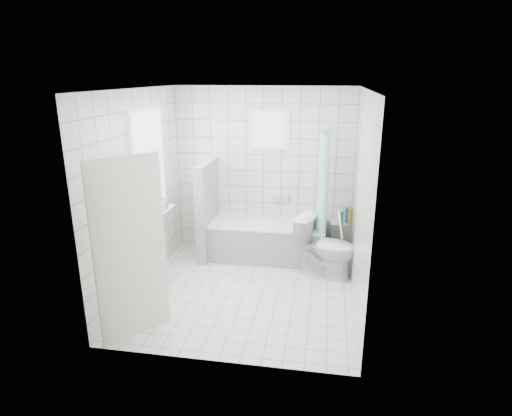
# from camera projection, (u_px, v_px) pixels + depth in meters

# --- Properties ---
(ground) EXTENTS (3.00, 3.00, 0.00)m
(ground) POSITION_uv_depth(u_px,v_px,m) (246.00, 290.00, 5.71)
(ground) COLOR white
(ground) RESTS_ON ground
(ceiling) EXTENTS (3.00, 3.00, 0.00)m
(ceiling) POSITION_uv_depth(u_px,v_px,m) (244.00, 89.00, 4.93)
(ceiling) COLOR white
(ceiling) RESTS_ON ground
(wall_back) EXTENTS (2.80, 0.02, 2.60)m
(wall_back) POSITION_uv_depth(u_px,v_px,m) (263.00, 171.00, 6.73)
(wall_back) COLOR white
(wall_back) RESTS_ON ground
(wall_front) EXTENTS (2.80, 0.02, 2.60)m
(wall_front) POSITION_uv_depth(u_px,v_px,m) (214.00, 241.00, 3.91)
(wall_front) COLOR white
(wall_front) RESTS_ON ground
(wall_left) EXTENTS (0.02, 3.00, 2.60)m
(wall_left) POSITION_uv_depth(u_px,v_px,m) (140.00, 192.00, 5.55)
(wall_left) COLOR white
(wall_left) RESTS_ON ground
(wall_right) EXTENTS (0.02, 3.00, 2.60)m
(wall_right) POSITION_uv_depth(u_px,v_px,m) (360.00, 202.00, 5.10)
(wall_right) COLOR white
(wall_right) RESTS_ON ground
(window_left) EXTENTS (0.01, 0.90, 1.40)m
(window_left) POSITION_uv_depth(u_px,v_px,m) (150.00, 165.00, 5.73)
(window_left) COLOR white
(window_left) RESTS_ON wall_left
(window_back) EXTENTS (0.50, 0.01, 0.50)m
(window_back) POSITION_uv_depth(u_px,v_px,m) (270.00, 130.00, 6.48)
(window_back) COLOR white
(window_back) RESTS_ON wall_back
(window_sill) EXTENTS (0.18, 1.02, 0.08)m
(window_sill) POSITION_uv_depth(u_px,v_px,m) (157.00, 217.00, 5.95)
(window_sill) COLOR white
(window_sill) RESTS_ON wall_left
(door) EXTENTS (0.52, 0.66, 2.00)m
(door) POSITION_uv_depth(u_px,v_px,m) (131.00, 250.00, 4.48)
(door) COLOR silver
(door) RESTS_ON ground
(bathtub) EXTENTS (1.76, 0.77, 0.58)m
(bathtub) POSITION_uv_depth(u_px,v_px,m) (268.00, 240.00, 6.66)
(bathtub) COLOR white
(bathtub) RESTS_ON ground
(partition_wall) EXTENTS (0.15, 0.85, 1.50)m
(partition_wall) POSITION_uv_depth(u_px,v_px,m) (207.00, 210.00, 6.63)
(partition_wall) COLOR white
(partition_wall) RESTS_ON ground
(tiled_ledge) EXTENTS (0.40, 0.24, 0.55)m
(tiled_ledge) POSITION_uv_depth(u_px,v_px,m) (343.00, 239.00, 6.72)
(tiled_ledge) COLOR white
(tiled_ledge) RESTS_ON ground
(toilet) EXTENTS (0.95, 0.71, 0.86)m
(toilet) POSITION_uv_depth(u_px,v_px,m) (326.00, 247.00, 6.03)
(toilet) COLOR white
(toilet) RESTS_ON ground
(curtain_rod) EXTENTS (0.02, 0.80, 0.02)m
(curtain_rod) POSITION_uv_depth(u_px,v_px,m) (326.00, 131.00, 6.00)
(curtain_rod) COLOR silver
(curtain_rod) RESTS_ON wall_back
(shower_curtain) EXTENTS (0.14, 0.48, 1.78)m
(shower_curtain) POSITION_uv_depth(u_px,v_px,m) (323.00, 195.00, 6.15)
(shower_curtain) COLOR #49BBD6
(shower_curtain) RESTS_ON curtain_rod
(tub_faucet) EXTENTS (0.18, 0.06, 0.06)m
(tub_faucet) POSITION_uv_depth(u_px,v_px,m) (277.00, 200.00, 6.80)
(tub_faucet) COLOR silver
(tub_faucet) RESTS_ON wall_back
(sill_bottles) EXTENTS (0.18, 0.75, 0.32)m
(sill_bottles) POSITION_uv_depth(u_px,v_px,m) (154.00, 208.00, 5.80)
(sill_bottles) COLOR #CB65B7
(sill_bottles) RESTS_ON window_sill
(ledge_bottles) EXTENTS (0.19, 0.15, 0.26)m
(ledge_bottles) POSITION_uv_depth(u_px,v_px,m) (346.00, 216.00, 6.56)
(ledge_bottles) COLOR gold
(ledge_bottles) RESTS_ON tiled_ledge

